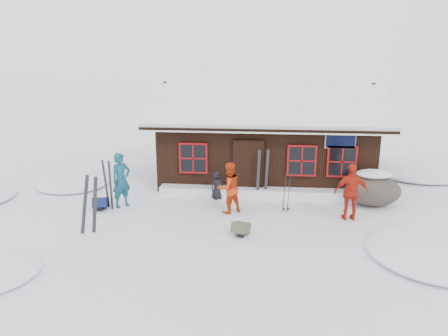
{
  "coord_description": "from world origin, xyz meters",
  "views": [
    {
      "loc": [
        1.46,
        -12.77,
        5.24
      ],
      "look_at": [
        0.12,
        1.38,
        1.3
      ],
      "focal_mm": 35.0,
      "sensor_mm": 36.0,
      "label": 1
    }
  ],
  "objects_px": {
    "skier_orange_right": "(351,192)",
    "backpack_olive": "(241,230)",
    "skier_teal": "(121,180)",
    "boulder": "(373,189)",
    "skier_orange_left": "(229,188)",
    "ski_poles": "(287,193)",
    "backpack_blue": "(100,205)",
    "ski_pair_left": "(90,205)",
    "skier_crouched": "(217,185)"
  },
  "relations": [
    {
      "from": "skier_teal",
      "to": "ski_poles",
      "type": "height_order",
      "value": "skier_teal"
    },
    {
      "from": "skier_orange_right",
      "to": "skier_teal",
      "type": "bearing_deg",
      "value": -6.76
    },
    {
      "from": "skier_orange_left",
      "to": "skier_crouched",
      "type": "bearing_deg",
      "value": -102.28
    },
    {
      "from": "boulder",
      "to": "ski_pair_left",
      "type": "xyz_separation_m",
      "value": [
        -8.68,
        -3.21,
        0.3
      ]
    },
    {
      "from": "ski_poles",
      "to": "skier_teal",
      "type": "bearing_deg",
      "value": -179.2
    },
    {
      "from": "skier_orange_left",
      "to": "skier_crouched",
      "type": "xyz_separation_m",
      "value": [
        -0.54,
        1.3,
        -0.34
      ]
    },
    {
      "from": "skier_crouched",
      "to": "ski_poles",
      "type": "relative_size",
      "value": 0.75
    },
    {
      "from": "skier_crouched",
      "to": "boulder",
      "type": "relative_size",
      "value": 0.54
    },
    {
      "from": "skier_orange_left",
      "to": "boulder",
      "type": "bearing_deg",
      "value": 158.99
    },
    {
      "from": "skier_orange_right",
      "to": "backpack_olive",
      "type": "height_order",
      "value": "skier_orange_right"
    },
    {
      "from": "skier_orange_right",
      "to": "skier_crouched",
      "type": "xyz_separation_m",
      "value": [
        -4.37,
        1.56,
        -0.4
      ]
    },
    {
      "from": "skier_teal",
      "to": "skier_orange_right",
      "type": "relative_size",
      "value": 1.03
    },
    {
      "from": "skier_teal",
      "to": "ski_pair_left",
      "type": "distance_m",
      "value": 2.26
    },
    {
      "from": "boulder",
      "to": "backpack_blue",
      "type": "bearing_deg",
      "value": -171.91
    },
    {
      "from": "skier_orange_right",
      "to": "backpack_olive",
      "type": "distance_m",
      "value": 3.74
    },
    {
      "from": "skier_orange_right",
      "to": "ski_poles",
      "type": "relative_size",
      "value": 1.34
    },
    {
      "from": "skier_crouched",
      "to": "ski_pair_left",
      "type": "distance_m",
      "value": 4.72
    },
    {
      "from": "skier_orange_left",
      "to": "ski_poles",
      "type": "bearing_deg",
      "value": 153.93
    },
    {
      "from": "backpack_blue",
      "to": "skier_teal",
      "type": "bearing_deg",
      "value": 13.68
    },
    {
      "from": "skier_teal",
      "to": "ski_pair_left",
      "type": "bearing_deg",
      "value": -143.84
    },
    {
      "from": "skier_orange_left",
      "to": "skier_crouched",
      "type": "relative_size",
      "value": 1.66
    },
    {
      "from": "backpack_olive",
      "to": "skier_orange_right",
      "type": "bearing_deg",
      "value": 41.4
    },
    {
      "from": "skier_orange_left",
      "to": "backpack_blue",
      "type": "xyz_separation_m",
      "value": [
        -4.31,
        -0.13,
        -0.68
      ]
    },
    {
      "from": "skier_orange_left",
      "to": "ski_poles",
      "type": "relative_size",
      "value": 1.25
    },
    {
      "from": "skier_orange_right",
      "to": "boulder",
      "type": "xyz_separation_m",
      "value": [
        1.0,
        1.43,
        -0.35
      ]
    },
    {
      "from": "skier_teal",
      "to": "backpack_blue",
      "type": "relative_size",
      "value": 3.14
    },
    {
      "from": "skier_teal",
      "to": "skier_orange_right",
      "type": "height_order",
      "value": "skier_teal"
    },
    {
      "from": "skier_orange_right",
      "to": "boulder",
      "type": "height_order",
      "value": "skier_orange_right"
    },
    {
      "from": "backpack_blue",
      "to": "skier_orange_left",
      "type": "bearing_deg",
      "value": -11.54
    },
    {
      "from": "skier_orange_left",
      "to": "backpack_olive",
      "type": "distance_m",
      "value": 1.96
    },
    {
      "from": "skier_orange_left",
      "to": "skier_orange_right",
      "type": "height_order",
      "value": "skier_orange_right"
    },
    {
      "from": "ski_pair_left",
      "to": "ski_poles",
      "type": "bearing_deg",
      "value": 22.36
    },
    {
      "from": "skier_orange_left",
      "to": "skier_teal",
      "type": "bearing_deg",
      "value": -37.82
    },
    {
      "from": "skier_orange_right",
      "to": "backpack_olive",
      "type": "bearing_deg",
      "value": 21.1
    },
    {
      "from": "ski_pair_left",
      "to": "backpack_olive",
      "type": "distance_m",
      "value": 4.4
    },
    {
      "from": "backpack_blue",
      "to": "backpack_olive",
      "type": "relative_size",
      "value": 1.06
    },
    {
      "from": "ski_poles",
      "to": "skier_orange_left",
      "type": "bearing_deg",
      "value": -171.47
    },
    {
      "from": "backpack_blue",
      "to": "backpack_olive",
      "type": "distance_m",
      "value": 5.07
    },
    {
      "from": "backpack_blue",
      "to": "skier_orange_right",
      "type": "bearing_deg",
      "value": -14.17
    },
    {
      "from": "boulder",
      "to": "skier_teal",
      "type": "bearing_deg",
      "value": -173.51
    },
    {
      "from": "skier_teal",
      "to": "boulder",
      "type": "xyz_separation_m",
      "value": [
        8.48,
        0.96,
        -0.38
      ]
    },
    {
      "from": "skier_orange_right",
      "to": "backpack_blue",
      "type": "relative_size",
      "value": 3.05
    },
    {
      "from": "skier_teal",
      "to": "skier_crouched",
      "type": "height_order",
      "value": "skier_teal"
    },
    {
      "from": "ski_poles",
      "to": "skier_crouched",
      "type": "bearing_deg",
      "value": 157.04
    },
    {
      "from": "backpack_blue",
      "to": "backpack_olive",
      "type": "xyz_separation_m",
      "value": [
        4.8,
        -1.64,
        -0.01
      ]
    },
    {
      "from": "skier_orange_right",
      "to": "backpack_olive",
      "type": "xyz_separation_m",
      "value": [
        -3.34,
        -1.51,
        -0.75
      ]
    },
    {
      "from": "ski_pair_left",
      "to": "skier_orange_left",
      "type": "bearing_deg",
      "value": 28.24
    },
    {
      "from": "ski_poles",
      "to": "backpack_blue",
      "type": "height_order",
      "value": "ski_poles"
    },
    {
      "from": "ski_poles",
      "to": "backpack_blue",
      "type": "distance_m",
      "value": 6.22
    },
    {
      "from": "skier_orange_left",
      "to": "boulder",
      "type": "xyz_separation_m",
      "value": [
        4.84,
        1.17,
        -0.29
      ]
    }
  ]
}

